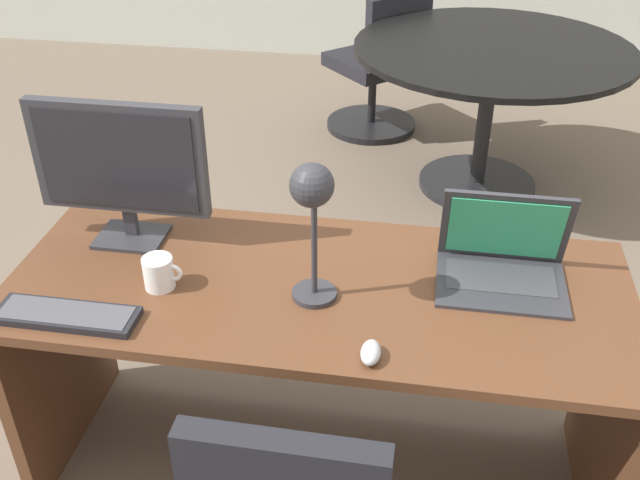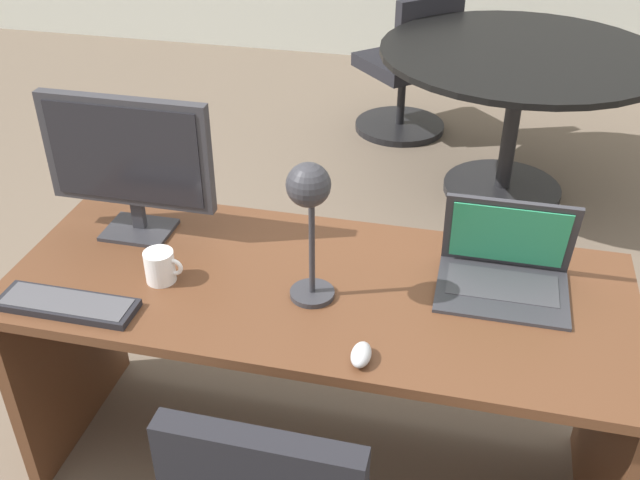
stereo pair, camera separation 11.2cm
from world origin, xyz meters
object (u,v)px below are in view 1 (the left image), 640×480
desk (321,334)px  laptop (503,251)px  desk_lamp (312,204)px  monitor (120,164)px  keyboard (66,315)px  coffee_mug (159,273)px  mouse (371,353)px  meeting_table (490,82)px  meeting_chair_near (379,75)px

desk → laptop: 0.58m
laptop → desk_lamp: bearing=-157.1°
monitor → keyboard: size_ratio=1.36×
desk_lamp → coffee_mug: 0.49m
desk → desk_lamp: (-0.00, -0.13, 0.52)m
coffee_mug → keyboard: bearing=-138.1°
monitor → mouse: (0.76, -0.41, -0.23)m
desk_lamp → coffee_mug: size_ratio=3.75×
coffee_mug → meeting_table: bearing=65.4°
coffee_mug → desk_lamp: bearing=0.2°
mouse → coffee_mug: (-0.59, 0.20, 0.03)m
coffee_mug → mouse: bearing=-18.3°
desk → desk_lamp: size_ratio=4.20×
mouse → meeting_chair_near: bearing=94.7°
desk → keyboard: keyboard is taller
monitor → desk_lamp: monitor is taller
desk → monitor: 0.76m
keyboard → desk_lamp: (0.61, 0.17, 0.29)m
desk → meeting_chair_near: bearing=91.5°
coffee_mug → meeting_chair_near: size_ratio=0.12×
monitor → coffee_mug: bearing=-52.0°
keyboard → meeting_chair_near: (0.54, 2.93, -0.38)m
mouse → desk_lamp: (-0.17, 0.20, 0.28)m
laptop → meeting_chair_near: size_ratio=0.40×
monitor → mouse: monitor is taller
coffee_mug → meeting_chair_near: meeting_chair_near is taller
monitor → meeting_chair_near: (0.52, 2.54, -0.63)m
desk → mouse: bearing=-62.3°
mouse → desk_lamp: size_ratio=0.21×
keyboard → mouse: mouse is taller
desk_lamp → coffee_mug: desk_lamp is taller
mouse → meeting_table: 2.34m
mouse → coffee_mug: coffee_mug is taller
desk_lamp → desk: bearing=89.7°
laptop → meeting_table: bearing=88.5°
monitor → meeting_table: (1.13, 1.89, -0.39)m
laptop → coffee_mug: 0.94m
keyboard → meeting_table: 2.56m
laptop → mouse: 0.52m
keyboard → meeting_chair_near: 3.00m
meeting_table → monitor: bearing=-121.0°
mouse → desk: bearing=117.7°
desk → desk_lamp: 0.54m
keyboard → coffee_mug: bearing=41.9°
desk → laptop: (0.49, 0.08, 0.30)m
laptop → desk_lamp: size_ratio=0.86×
desk → meeting_table: size_ratio=1.24×
keyboard → mouse: bearing=-1.8°
desk → meeting_chair_near: meeting_chair_near is taller
desk → mouse: (0.17, -0.33, 0.24)m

